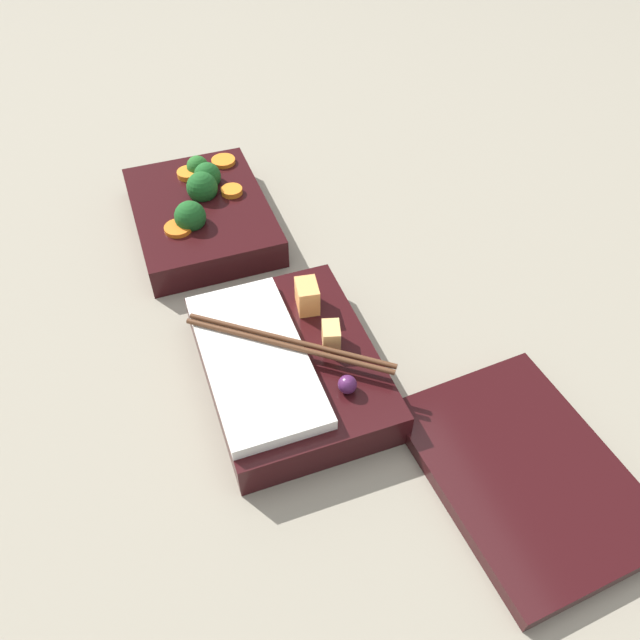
{
  "coord_description": "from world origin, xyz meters",
  "views": [
    {
      "loc": [
        0.48,
        -0.09,
        0.47
      ],
      "look_at": [
        0.09,
        0.06,
        0.04
      ],
      "focal_mm": 35.0,
      "sensor_mm": 36.0,
      "label": 1
    }
  ],
  "objects": [
    {
      "name": "ground_plane",
      "position": [
        0.0,
        0.0,
        0.0
      ],
      "size": [
        3.0,
        3.0,
        0.0
      ],
      "primitive_type": "plane",
      "color": "gray"
    },
    {
      "name": "bento_lid",
      "position": [
        0.29,
        0.17,
        0.01
      ],
      "size": [
        0.22,
        0.16,
        0.02
      ],
      "primitive_type": "cube",
      "rotation": [
        0.0,
        0.0,
        0.07
      ],
      "color": "black",
      "rests_on": "ground_plane"
    },
    {
      "name": "bento_tray_rice",
      "position": [
        0.12,
        0.01,
        0.02
      ],
      "size": [
        0.21,
        0.17,
        0.07
      ],
      "color": "black",
      "rests_on": "ground_plane"
    },
    {
      "name": "bento_tray_vegetable",
      "position": [
        -0.14,
        -0.01,
        0.02
      ],
      "size": [
        0.21,
        0.15,
        0.07
      ],
      "color": "black",
      "rests_on": "ground_plane"
    }
  ]
}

